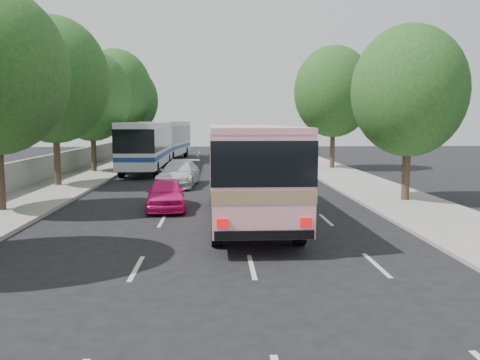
{
  "coord_description": "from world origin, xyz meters",
  "views": [
    {
      "loc": [
        0.12,
        -14.48,
        3.67
      ],
      "look_at": [
        0.95,
        3.32,
        1.6
      ],
      "focal_mm": 38.0,
      "sensor_mm": 36.0,
      "label": 1
    }
  ],
  "objects": [
    {
      "name": "white_pickup",
      "position": [
        -2.0,
        14.24,
        0.71
      ],
      "size": [
        2.48,
        5.08,
        1.42
      ],
      "primitive_type": "imported",
      "rotation": [
        0.0,
        0.0,
        -0.1
      ],
      "color": "silver",
      "rests_on": "ground"
    },
    {
      "name": "tree_left_e",
      "position": [
        -8.42,
        29.94,
        6.43
      ],
      "size": [
        6.3,
        6.3,
        9.82
      ],
      "color": "#38281E",
      "rests_on": "ground"
    },
    {
      "name": "tour_coach_rear",
      "position": [
        -4.5,
        33.84,
        2.19
      ],
      "size": [
        3.73,
        12.33,
        3.63
      ],
      "rotation": [
        0.0,
        0.0,
        -0.09
      ],
      "color": "silver",
      "rests_on": "ground"
    },
    {
      "name": "sidewalk_left",
      "position": [
        -8.5,
        20.0,
        0.07
      ],
      "size": [
        4.0,
        90.0,
        0.15
      ],
      "primitive_type": "cube",
      "color": "#9E998E",
      "rests_on": "ground"
    },
    {
      "name": "tree_left_c",
      "position": [
        -8.62,
        13.94,
        6.12
      ],
      "size": [
        6.0,
        6.0,
        9.35
      ],
      "color": "#38281E",
      "rests_on": "ground"
    },
    {
      "name": "taxi_roof_sign",
      "position": [
        -2.0,
        6.57,
        1.41
      ],
      "size": [
        0.56,
        0.23,
        0.18
      ],
      "primitive_type": "cube",
      "rotation": [
        0.0,
        0.0,
        0.09
      ],
      "color": "silver",
      "rests_on": "pink_taxi"
    },
    {
      "name": "tree_right_near",
      "position": [
        8.78,
        7.94,
        5.2
      ],
      "size": [
        5.1,
        5.1,
        7.95
      ],
      "color": "#38281E",
      "rests_on": "ground"
    },
    {
      "name": "pink_taxi",
      "position": [
        -2.0,
        6.57,
        0.66
      ],
      "size": [
        1.9,
        4.01,
        1.32
      ],
      "primitive_type": "imported",
      "rotation": [
        0.0,
        0.0,
        0.09
      ],
      "color": "#E9147B",
      "rests_on": "ground"
    },
    {
      "name": "tree_right_far",
      "position": [
        9.08,
        23.94,
        6.12
      ],
      "size": [
        6.0,
        6.0,
        9.35
      ],
      "color": "#38281E",
      "rests_on": "ground"
    },
    {
      "name": "low_wall",
      "position": [
        -10.3,
        20.0,
        0.9
      ],
      "size": [
        0.3,
        90.0,
        1.5
      ],
      "primitive_type": "cube",
      "color": "#9E998E",
      "rests_on": "sidewalk_left"
    },
    {
      "name": "ground",
      "position": [
        0.0,
        0.0,
        0.0
      ],
      "size": [
        120.0,
        120.0,
        0.0
      ],
      "primitive_type": "plane",
      "color": "black",
      "rests_on": "ground"
    },
    {
      "name": "tree_left_d",
      "position": [
        -8.52,
        21.94,
        5.63
      ],
      "size": [
        5.52,
        5.52,
        8.6
      ],
      "color": "#38281E",
      "rests_on": "ground"
    },
    {
      "name": "tree_left_f",
      "position": [
        -8.62,
        37.94,
        6.0
      ],
      "size": [
        5.88,
        5.88,
        9.16
      ],
      "color": "#38281E",
      "rests_on": "ground"
    },
    {
      "name": "pink_bus",
      "position": [
        1.3,
        3.95,
        2.18
      ],
      "size": [
        2.9,
        10.99,
        3.5
      ],
      "rotation": [
        0.0,
        0.0,
        0.01
      ],
      "color": "#FEA4B6",
      "rests_on": "ground"
    },
    {
      "name": "sidewalk_right",
      "position": [
        8.5,
        20.0,
        0.06
      ],
      "size": [
        4.0,
        90.0,
        0.12
      ],
      "primitive_type": "cube",
      "color": "#9E998E",
      "rests_on": "ground"
    },
    {
      "name": "tour_coach_front",
      "position": [
        -4.94,
        22.9,
        2.16
      ],
      "size": [
        2.62,
        11.98,
        3.58
      ],
      "rotation": [
        0.0,
        0.0,
        -0.0
      ],
      "color": "white",
      "rests_on": "ground"
    }
  ]
}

